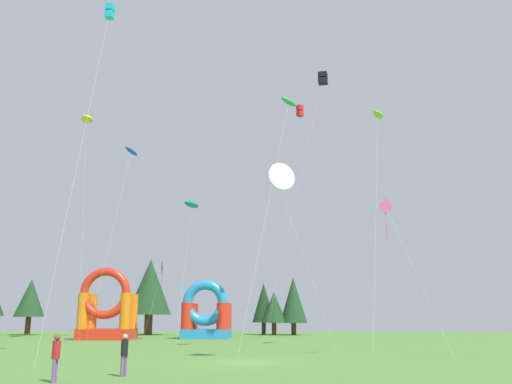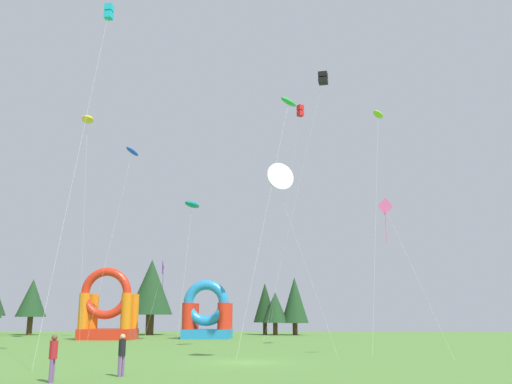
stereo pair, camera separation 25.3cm
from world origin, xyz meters
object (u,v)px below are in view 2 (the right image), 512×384
object	(u,v)px
kite_black_box	(323,79)
inflatable_red_slide	(207,317)
person_midfield	(53,354)
kite_red_box	(300,112)
inflatable_yellow_castle	(108,313)
kite_lime_parafoil	(378,115)
kite_yellow_parafoil	(88,120)
kite_blue_parafoil	(132,152)
person_near_camera	(122,351)
kite_pink_diamond	(385,209)
kite_cyan_box	(109,14)
kite_green_parafoil	(289,102)
kite_purple_diamond	(164,268)
kite_teal_parafoil	(192,205)
kite_white_delta	(275,181)

from	to	relation	value
kite_black_box	inflatable_red_slide	size ratio (longest dim) A/B	3.89
person_midfield	inflatable_red_slide	xyz separation A→B (m)	(0.59, 41.29, 1.25)
kite_red_box	inflatable_yellow_castle	xyz separation A→B (m)	(-21.24, 7.69, -20.05)
kite_lime_parafoil	kite_yellow_parafoil	distance (m)	32.58
kite_blue_parafoil	person_near_camera	world-z (taller)	kite_blue_parafoil
kite_yellow_parafoil	person_midfield	bearing A→B (deg)	-70.16
kite_pink_diamond	kite_blue_parafoil	bearing A→B (deg)	134.23
kite_red_box	kite_cyan_box	world-z (taller)	kite_red_box
kite_cyan_box	kite_green_parafoil	world-z (taller)	kite_cyan_box
kite_green_parafoil	person_midfield	xyz separation A→B (m)	(-9.90, -18.63, -18.17)
kite_cyan_box	kite_blue_parafoil	bearing A→B (deg)	102.14
kite_cyan_box	kite_green_parafoil	xyz separation A→B (m)	(12.11, 8.61, -3.06)
kite_red_box	kite_black_box	xyz separation A→B (m)	(2.11, -3.66, 1.95)
kite_blue_parafoil	kite_cyan_box	distance (m)	29.38
kite_red_box	kite_pink_diamond	world-z (taller)	kite_red_box
kite_purple_diamond	person_midfield	world-z (taller)	kite_purple_diamond
kite_green_parafoil	kite_yellow_parafoil	size ratio (longest dim) A/B	0.80
kite_teal_parafoil	inflatable_red_slide	distance (m)	13.86
person_midfield	inflatable_yellow_castle	xyz separation A→B (m)	(-9.98, 37.97, 1.77)
kite_teal_parafoil	kite_purple_diamond	bearing A→B (deg)	129.18
kite_green_parafoil	kite_pink_diamond	distance (m)	12.64
kite_lime_parafoil	person_near_camera	distance (m)	30.52
kite_white_delta	inflatable_red_slide	world-z (taller)	kite_white_delta
kite_white_delta	kite_pink_diamond	bearing A→B (deg)	24.35
kite_cyan_box	kite_green_parafoil	size ratio (longest dim) A/B	1.17
kite_black_box	kite_white_delta	world-z (taller)	kite_black_box
kite_black_box	kite_pink_diamond	bearing A→B (deg)	-78.13
kite_pink_diamond	inflatable_yellow_castle	distance (m)	36.35
person_near_camera	kite_blue_parafoil	bearing A→B (deg)	60.64
kite_red_box	kite_lime_parafoil	world-z (taller)	kite_red_box
kite_white_delta	inflatable_yellow_castle	distance (m)	34.41
kite_white_delta	kite_pink_diamond	size ratio (longest dim) A/B	1.16
kite_cyan_box	kite_white_delta	bearing A→B (deg)	1.40
kite_cyan_box	person_midfield	size ratio (longest dim) A/B	12.33
kite_cyan_box	inflatable_red_slide	xyz separation A→B (m)	(2.79, 31.28, -19.99)
kite_blue_parafoil	kite_lime_parafoil	xyz separation A→B (m)	(25.89, -17.24, -2.41)
kite_yellow_parafoil	kite_purple_diamond	distance (m)	18.65
kite_cyan_box	kite_green_parafoil	bearing A→B (deg)	35.43
kite_black_box	kite_pink_diamond	xyz separation A→B (m)	(2.75, -13.06, -15.36)
person_midfield	kite_cyan_box	bearing A→B (deg)	14.06
kite_red_box	person_midfield	size ratio (longest dim) A/B	12.67
kite_red_box	kite_purple_diamond	bearing A→B (deg)	151.30
kite_black_box	kite_purple_diamond	bearing A→B (deg)	145.34
kite_teal_parafoil	person_midfield	xyz separation A→B (m)	(0.25, -34.00, -13.01)
kite_red_box	kite_teal_parafoil	size ratio (longest dim) A/B	1.62
kite_yellow_parafoil	kite_white_delta	size ratio (longest dim) A/B	2.11
kite_white_delta	kite_purple_diamond	world-z (taller)	kite_white_delta
kite_blue_parafoil	kite_purple_diamond	distance (m)	14.42
kite_red_box	kite_lime_parafoil	size ratio (longest dim) A/B	1.21
kite_cyan_box	inflatable_yellow_castle	bearing A→B (deg)	105.53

